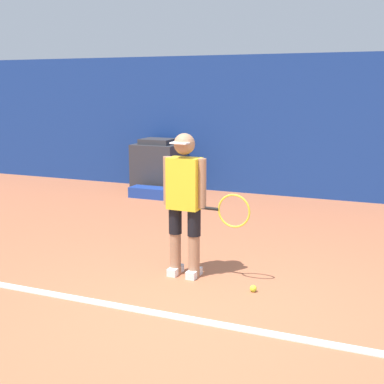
{
  "coord_description": "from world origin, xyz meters",
  "views": [
    {
      "loc": [
        1.69,
        -4.11,
        1.99
      ],
      "look_at": [
        -0.5,
        1.06,
        0.87
      ],
      "focal_mm": 50.0,
      "sensor_mm": 36.0,
      "label": 1
    }
  ],
  "objects_px": {
    "tennis_player": "(186,199)",
    "covered_chair": "(158,166)",
    "tennis_ball": "(253,288)",
    "equipment_bag": "(153,193)"
  },
  "relations": [
    {
      "from": "tennis_player",
      "to": "covered_chair",
      "type": "distance_m",
      "value": 4.8
    },
    {
      "from": "tennis_player",
      "to": "covered_chair",
      "type": "relative_size",
      "value": 1.51
    },
    {
      "from": "tennis_player",
      "to": "equipment_bag",
      "type": "relative_size",
      "value": 1.79
    },
    {
      "from": "tennis_player",
      "to": "tennis_ball",
      "type": "height_order",
      "value": "tennis_player"
    },
    {
      "from": "tennis_player",
      "to": "covered_chair",
      "type": "bearing_deg",
      "value": 121.99
    },
    {
      "from": "tennis_ball",
      "to": "equipment_bag",
      "type": "bearing_deg",
      "value": 129.12
    },
    {
      "from": "tennis_ball",
      "to": "equipment_bag",
      "type": "distance_m",
      "value": 4.7
    },
    {
      "from": "tennis_ball",
      "to": "covered_chair",
      "type": "distance_m",
      "value": 5.38
    },
    {
      "from": "tennis_ball",
      "to": "equipment_bag",
      "type": "relative_size",
      "value": 0.08
    },
    {
      "from": "covered_chair",
      "to": "equipment_bag",
      "type": "bearing_deg",
      "value": -71.14
    }
  ]
}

